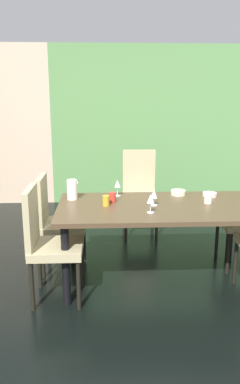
{
  "coord_description": "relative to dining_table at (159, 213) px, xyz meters",
  "views": [
    {
      "loc": [
        0.07,
        -2.99,
        1.72
      ],
      "look_at": [
        0.23,
        0.42,
        0.85
      ],
      "focal_mm": 35.0,
      "sensor_mm": 36.0,
      "label": 1
    }
  ],
  "objects": [
    {
      "name": "ground_plane",
      "position": [
        -0.59,
        -0.29,
        -0.68
      ],
      "size": [
        5.7,
        6.39,
        0.02
      ],
      "primitive_type": "cube",
      "color": "black"
    },
    {
      "name": "garden_window_panel",
      "position": [
        0.47,
        2.85,
        0.59
      ],
      "size": [
        3.6,
        0.1,
        2.52
      ],
      "primitive_type": "cube",
      "color": "#5E9351",
      "rests_on": "ground_plane"
    },
    {
      "name": "dining_table",
      "position": [
        0.0,
        0.0,
        0.0
      ],
      "size": [
        1.86,
        0.98,
        0.75
      ],
      "color": "#4F3B28",
      "rests_on": "ground_plane"
    },
    {
      "name": "chair_left_near",
      "position": [
        -0.99,
        -0.29,
        -0.12
      ],
      "size": [
        0.44,
        0.44,
        1.0
      ],
      "rotation": [
        0.0,
        0.0,
        -1.57
      ],
      "color": "tan",
      "rests_on": "ground_plane"
    },
    {
      "name": "chair_head_far",
      "position": [
        -0.05,
        1.34,
        -0.09
      ],
      "size": [
        0.44,
        0.45,
        1.06
      ],
      "rotation": [
        0.0,
        0.0,
        3.14
      ],
      "color": "tan",
      "rests_on": "ground_plane"
    },
    {
      "name": "chair_left_far",
      "position": [
        -0.99,
        0.29,
        -0.13
      ],
      "size": [
        0.44,
        0.44,
        0.97
      ],
      "rotation": [
        0.0,
        0.0,
        -1.57
      ],
      "color": "tan",
      "rests_on": "ground_plane"
    },
    {
      "name": "wine_glass_north",
      "position": [
        -0.37,
        0.35,
        0.2
      ],
      "size": [
        0.06,
        0.06,
        0.16
      ],
      "color": "silver",
      "rests_on": "dining_table"
    },
    {
      "name": "wine_glass_south",
      "position": [
        -0.11,
        -0.23,
        0.2
      ],
      "size": [
        0.07,
        0.07,
        0.17
      ],
      "color": "silver",
      "rests_on": "dining_table"
    },
    {
      "name": "wine_glass_left",
      "position": [
        -0.05,
        -0.01,
        0.19
      ],
      "size": [
        0.07,
        0.07,
        0.16
      ],
      "color": "silver",
      "rests_on": "dining_table"
    },
    {
      "name": "serving_bowl_near_window",
      "position": [
        0.55,
        0.29,
        0.1
      ],
      "size": [
        0.14,
        0.14,
        0.04
      ],
      "primitive_type": "cylinder",
      "color": "silver",
      "rests_on": "dining_table"
    },
    {
      "name": "serving_bowl_corner",
      "position": [
        0.25,
        0.36,
        0.1
      ],
      "size": [
        0.15,
        0.15,
        0.05
      ],
      "primitive_type": "cylinder",
      "color": "beige",
      "rests_on": "dining_table"
    },
    {
      "name": "cup_rear",
      "position": [
        -0.49,
        -0.0,
        0.13
      ],
      "size": [
        0.06,
        0.06,
        0.1
      ],
      "primitive_type": "cylinder",
      "color": "gold",
      "rests_on": "dining_table"
    },
    {
      "name": "cup_front",
      "position": [
        0.47,
        0.04,
        0.12
      ],
      "size": [
        0.07,
        0.07,
        0.08
      ],
      "primitive_type": "cylinder",
      "color": "white",
      "rests_on": "dining_table"
    },
    {
      "name": "cup_west",
      "position": [
        -0.43,
        0.12,
        0.13
      ],
      "size": [
        0.07,
        0.07,
        0.09
      ],
      "primitive_type": "cylinder",
      "color": "red",
      "rests_on": "dining_table"
    },
    {
      "name": "pitcher_east",
      "position": [
        -0.81,
        0.24,
        0.18
      ],
      "size": [
        0.11,
        0.1,
        0.2
      ],
      "color": "white",
      "rests_on": "dining_table"
    }
  ]
}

